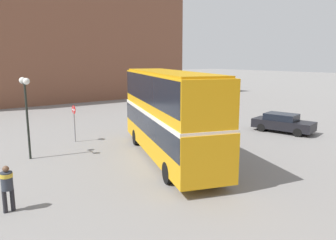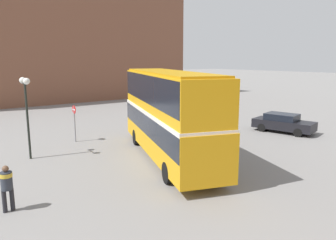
% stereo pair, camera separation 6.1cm
% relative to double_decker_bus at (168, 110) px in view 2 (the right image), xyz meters
% --- Properties ---
extents(ground_plane, '(240.00, 240.00, 0.00)m').
position_rel_double_decker_bus_xyz_m(ground_plane, '(0.30, -0.42, -2.75)').
color(ground_plane, gray).
extents(building_row_left, '(10.87, 34.56, 16.10)m').
position_rel_double_decker_bus_xyz_m(building_row_left, '(-30.73, 4.45, 5.31)').
color(building_row_left, brown).
rests_on(building_row_left, ground_plane).
extents(double_decker_bus, '(11.50, 6.10, 4.82)m').
position_rel_double_decker_bus_xyz_m(double_decker_bus, '(0.00, 0.00, 0.00)').
color(double_decker_bus, gold).
rests_on(double_decker_bus, ground_plane).
extents(pedestrian_foreground, '(0.46, 0.46, 1.74)m').
position_rel_double_decker_bus_xyz_m(pedestrian_foreground, '(1.83, -8.54, -1.68)').
color(pedestrian_foreground, '#232328').
rests_on(pedestrian_foreground, ground_plane).
extents(parked_car_kerb_far, '(4.69, 2.76, 1.41)m').
position_rel_double_decker_bus_xyz_m(parked_car_kerb_far, '(-0.13, 10.89, -2.03)').
color(parked_car_kerb_far, black).
rests_on(parked_car_kerb_far, ground_plane).
extents(parked_car_side_street, '(4.33, 2.41, 1.48)m').
position_rel_double_decker_bus_xyz_m(parked_car_side_street, '(-7.92, 10.49, -1.99)').
color(parked_car_side_street, silver).
rests_on(parked_car_side_street, ground_plane).
extents(street_lamp_twin_globe, '(1.19, 0.35, 4.50)m').
position_rel_double_decker_bus_xyz_m(street_lamp_twin_globe, '(-4.43, -6.25, 0.68)').
color(street_lamp_twin_globe, black).
rests_on(street_lamp_twin_globe, ground_plane).
extents(no_entry_sign, '(0.56, 0.08, 2.46)m').
position_rel_double_decker_bus_xyz_m(no_entry_sign, '(-6.61, -2.83, -1.13)').
color(no_entry_sign, gray).
rests_on(no_entry_sign, ground_plane).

